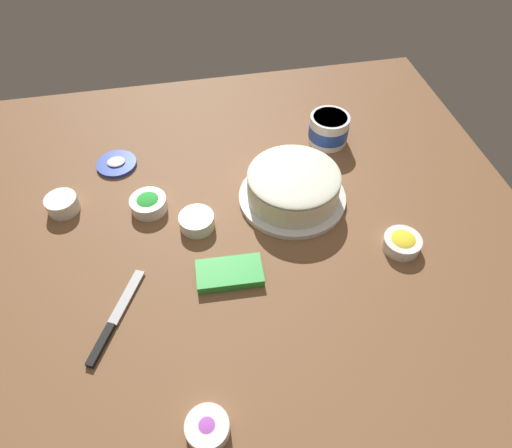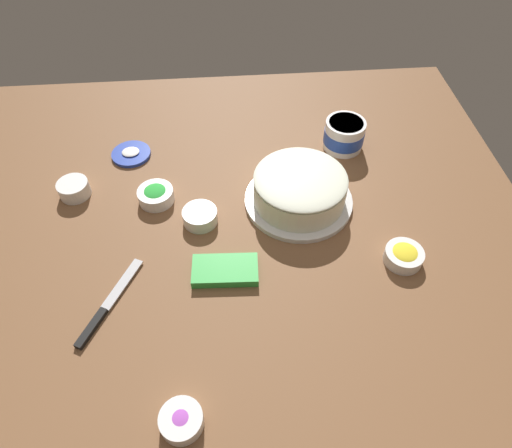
# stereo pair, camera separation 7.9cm
# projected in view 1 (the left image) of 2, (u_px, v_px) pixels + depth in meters

# --- Properties ---
(ground_plane) EXTENTS (1.54, 1.54, 0.00)m
(ground_plane) POSITION_uv_depth(u_px,v_px,m) (234.00, 254.00, 1.08)
(ground_plane) COLOR brown
(frosted_cake) EXTENTS (0.28, 0.28, 0.10)m
(frosted_cake) POSITION_uv_depth(u_px,v_px,m) (293.00, 187.00, 1.16)
(frosted_cake) COLOR white
(frosted_cake) RESTS_ON ground_plane
(frosting_tub) EXTENTS (0.12, 0.12, 0.09)m
(frosting_tub) POSITION_uv_depth(u_px,v_px,m) (329.00, 129.00, 1.32)
(frosting_tub) COLOR white
(frosting_tub) RESTS_ON ground_plane
(frosting_tub_lid) EXTENTS (0.11, 0.11, 0.02)m
(frosting_tub_lid) POSITION_uv_depth(u_px,v_px,m) (117.00, 164.00, 1.28)
(frosting_tub_lid) COLOR #233DAD
(frosting_tub_lid) RESTS_ON ground_plane
(spreading_knife) EXTENTS (0.12, 0.22, 0.01)m
(spreading_knife) POSITION_uv_depth(u_px,v_px,m) (112.00, 324.00, 0.95)
(spreading_knife) COLOR silver
(spreading_knife) RESTS_ON ground_plane
(sprinkle_bowl_rainbow) EXTENTS (0.08, 0.08, 0.03)m
(sprinkle_bowl_rainbow) POSITION_uv_depth(u_px,v_px,m) (207.00, 428.00, 0.80)
(sprinkle_bowl_rainbow) COLOR white
(sprinkle_bowl_rainbow) RESTS_ON ground_plane
(sprinkle_bowl_green) EXTENTS (0.09, 0.09, 0.04)m
(sprinkle_bowl_green) POSITION_uv_depth(u_px,v_px,m) (148.00, 203.00, 1.16)
(sprinkle_bowl_green) COLOR white
(sprinkle_bowl_green) RESTS_ON ground_plane
(sprinkle_bowl_yellow) EXTENTS (0.09, 0.09, 0.04)m
(sprinkle_bowl_yellow) POSITION_uv_depth(u_px,v_px,m) (402.00, 242.00, 1.08)
(sprinkle_bowl_yellow) COLOR white
(sprinkle_bowl_yellow) RESTS_ON ground_plane
(sprinkle_bowl_blue) EXTENTS (0.09, 0.09, 0.04)m
(sprinkle_bowl_blue) POSITION_uv_depth(u_px,v_px,m) (197.00, 221.00, 1.12)
(sprinkle_bowl_blue) COLOR white
(sprinkle_bowl_blue) RESTS_ON ground_plane
(sprinkle_bowl_pink) EXTENTS (0.08, 0.08, 0.04)m
(sprinkle_bowl_pink) POSITION_uv_depth(u_px,v_px,m) (62.00, 204.00, 1.15)
(sprinkle_bowl_pink) COLOR white
(sprinkle_bowl_pink) RESTS_ON ground_plane
(candy_box_lower) EXTENTS (0.15, 0.09, 0.02)m
(candy_box_lower) POSITION_uv_depth(u_px,v_px,m) (230.00, 273.00, 1.03)
(candy_box_lower) COLOR green
(candy_box_lower) RESTS_ON ground_plane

